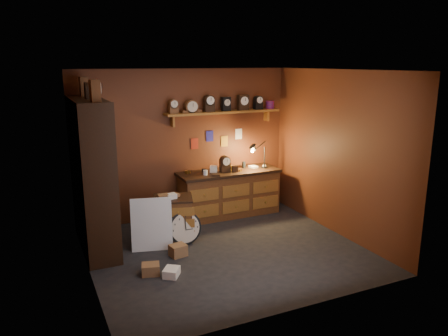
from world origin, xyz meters
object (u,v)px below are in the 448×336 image
shelving_unit (90,169)px  workbench (229,190)px  big_round_clock (185,228)px  low_cabinet (173,216)px

shelving_unit → workbench: 2.69m
shelving_unit → big_round_clock: bearing=-18.6°
shelving_unit → low_cabinet: size_ratio=3.25×
shelving_unit → low_cabinet: shelving_unit is taller
shelving_unit → workbench: bearing=11.1°
workbench → big_round_clock: 1.55m
shelving_unit → workbench: (2.53, 0.49, -0.78)m
big_round_clock → shelving_unit: bearing=161.4°
big_round_clock → workbench: bearing=37.7°
workbench → big_round_clock: workbench is taller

